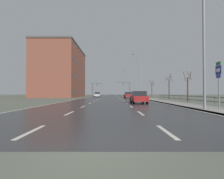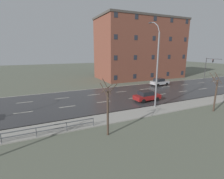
{
  "view_description": "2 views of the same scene",
  "coord_description": "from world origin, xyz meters",
  "px_view_note": "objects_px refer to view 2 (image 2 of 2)",
  "views": [
    {
      "loc": [
        0.46,
        -4.05,
        1.37
      ],
      "look_at": [
        0.15,
        60.37,
        2.57
      ],
      "focal_mm": 28.0,
      "sensor_mm": 36.0,
      "label": 1
    },
    {
      "loc": [
        24.96,
        25.42,
        7.5
      ],
      "look_at": [
        0.0,
        36.84,
        1.21
      ],
      "focal_mm": 27.08,
      "sensor_mm": 36.0,
      "label": 2
    }
  ],
  "objects_px": {
    "street_lamp_midground": "(157,67)",
    "brick_building": "(140,49)",
    "traffic_signal_left": "(208,65)",
    "car_far_left": "(160,82)",
    "car_mid_centre": "(147,96)"
  },
  "relations": [
    {
      "from": "traffic_signal_left",
      "to": "car_mid_centre",
      "type": "xyz_separation_m",
      "value": [
        11.67,
        -29.26,
        -2.89
      ]
    },
    {
      "from": "car_mid_centre",
      "to": "brick_building",
      "type": "xyz_separation_m",
      "value": [
        -20.61,
        12.32,
        7.3
      ]
    },
    {
      "from": "traffic_signal_left",
      "to": "car_far_left",
      "type": "xyz_separation_m",
      "value": [
        2.96,
        -19.49,
        -2.89
      ]
    },
    {
      "from": "street_lamp_midground",
      "to": "traffic_signal_left",
      "type": "xyz_separation_m",
      "value": [
        -14.57,
        30.07,
        -1.82
      ]
    },
    {
      "from": "car_far_left",
      "to": "brick_building",
      "type": "bearing_deg",
      "value": 165.53
    },
    {
      "from": "street_lamp_midground",
      "to": "traffic_signal_left",
      "type": "height_order",
      "value": "street_lamp_midground"
    },
    {
      "from": "traffic_signal_left",
      "to": "car_far_left",
      "type": "height_order",
      "value": "traffic_signal_left"
    },
    {
      "from": "traffic_signal_left",
      "to": "brick_building",
      "type": "relative_size",
      "value": 0.24
    },
    {
      "from": "traffic_signal_left",
      "to": "brick_building",
      "type": "bearing_deg",
      "value": -117.82
    },
    {
      "from": "traffic_signal_left",
      "to": "car_mid_centre",
      "type": "bearing_deg",
      "value": -68.26
    },
    {
      "from": "car_mid_centre",
      "to": "street_lamp_midground",
      "type": "bearing_deg",
      "value": -16.92
    },
    {
      "from": "street_lamp_midground",
      "to": "car_far_left",
      "type": "relative_size",
      "value": 2.69
    },
    {
      "from": "street_lamp_midground",
      "to": "brick_building",
      "type": "xyz_separation_m",
      "value": [
        -23.51,
        13.13,
        2.6
      ]
    },
    {
      "from": "street_lamp_midground",
      "to": "brick_building",
      "type": "height_order",
      "value": "brick_building"
    },
    {
      "from": "car_far_left",
      "to": "car_mid_centre",
      "type": "bearing_deg",
      "value": -50.68
    }
  ]
}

